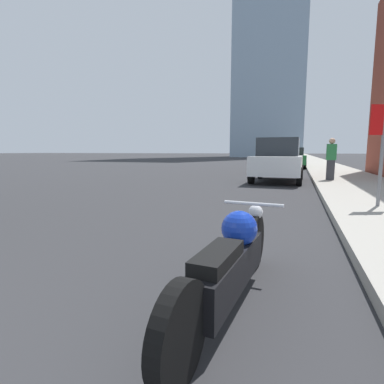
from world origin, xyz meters
The scene contains 9 objects.
sidewalk centered at (5.51, 40.00, 0.07)m, with size 2.99×240.00×0.15m.
distant_tower centered at (-3.28, 75.05, 32.46)m, with size 15.34×15.34×64.92m.
motorcycle centered at (2.88, 3.52, 0.37)m, with size 0.62×2.42×0.76m.
parked_car_white centered at (2.60, 14.35, 0.90)m, with size 2.08×4.19×1.82m.
parked_car_green centered at (3.01, 25.50, 0.79)m, with size 1.99×3.98×1.57m.
parked_car_black centered at (2.93, 38.36, 0.83)m, with size 2.04×4.33×1.67m.
parked_car_yellow centered at (2.78, 51.49, 0.83)m, with size 1.85×4.38×1.65m.
stop_sign centered at (4.99, 8.25, 1.55)m, with size 0.57×0.26×2.06m.
pedestrian centered at (4.62, 14.19, 0.99)m, with size 0.36×0.23×1.65m.
Camera 1 is at (3.36, 1.17, 1.28)m, focal length 28.00 mm.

